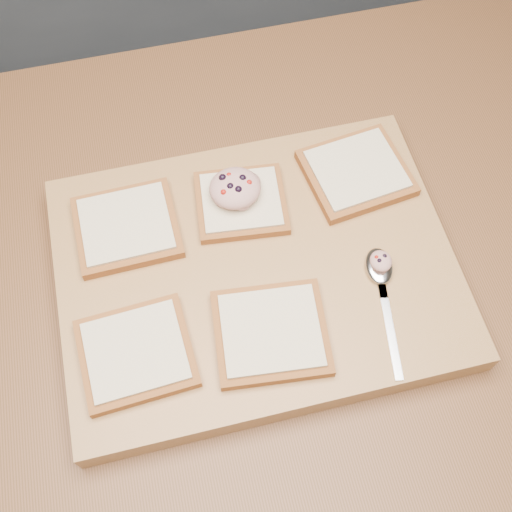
{
  "coord_description": "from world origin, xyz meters",
  "views": [
    {
      "loc": [
        -0.19,
        -0.4,
        1.65
      ],
      "look_at": [
        -0.1,
        -0.04,
        0.96
      ],
      "focal_mm": 45.0,
      "sensor_mm": 36.0,
      "label": 1
    }
  ],
  "objects_px": {
    "cutting_board": "(256,271)",
    "tuna_salad_dollop": "(235,188)",
    "bread_far_center": "(241,202)",
    "spoon": "(381,275)"
  },
  "relations": [
    {
      "from": "bread_far_center",
      "to": "cutting_board",
      "type": "bearing_deg",
      "value": -90.92
    },
    {
      "from": "cutting_board",
      "to": "bread_far_center",
      "type": "relative_size",
      "value": 3.93
    },
    {
      "from": "cutting_board",
      "to": "tuna_salad_dollop",
      "type": "distance_m",
      "value": 0.11
    },
    {
      "from": "spoon",
      "to": "cutting_board",
      "type": "bearing_deg",
      "value": 159.94
    },
    {
      "from": "cutting_board",
      "to": "bread_far_center",
      "type": "xyz_separation_m",
      "value": [
        0.0,
        0.09,
        0.03
      ]
    },
    {
      "from": "bread_far_center",
      "to": "tuna_salad_dollop",
      "type": "xyz_separation_m",
      "value": [
        -0.01,
        0.01,
        0.02
      ]
    },
    {
      "from": "cutting_board",
      "to": "tuna_salad_dollop",
      "type": "relative_size",
      "value": 7.41
    },
    {
      "from": "tuna_salad_dollop",
      "to": "cutting_board",
      "type": "bearing_deg",
      "value": -87.47
    },
    {
      "from": "bread_far_center",
      "to": "spoon",
      "type": "bearing_deg",
      "value": -44.68
    },
    {
      "from": "bread_far_center",
      "to": "tuna_salad_dollop",
      "type": "height_order",
      "value": "tuna_salad_dollop"
    }
  ]
}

